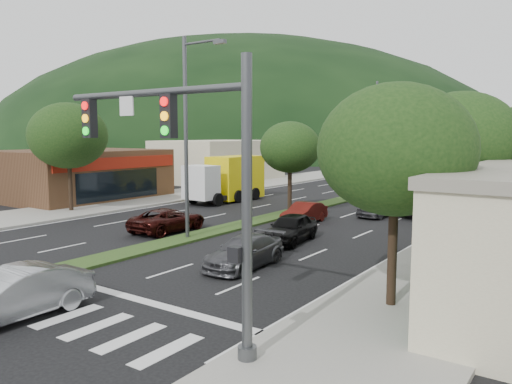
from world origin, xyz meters
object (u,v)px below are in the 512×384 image
Objects in this scene: suv_maroon at (168,220)px; tree_r_c at (494,144)px; tree_r_b at (461,140)px; streetlight_mid at (378,131)px; traffic_signal at (192,161)px; motorhome at (437,187)px; tree_r_a at (396,150)px; tree_med_far at (414,137)px; sedan_silver at (15,294)px; tree_med_near at (290,147)px; car_queue_e at (379,206)px; tree_l_a at (68,136)px; car_queue_d at (415,198)px; streetlight_near at (189,128)px; car_queue_c at (304,213)px; box_truck at (228,180)px; car_queue_a at (290,228)px; car_queue_b at (245,252)px.

tree_r_c is at bearing -143.57° from suv_maroon.
streetlight_mid reaches higher than tree_r_b.
traffic_signal reaches higher than motorhome.
tree_r_c is (0.00, 16.00, -0.07)m from tree_r_a.
tree_r_a is at bearing -77.90° from motorhome.
tree_med_far is 47.29m from sedan_silver.
tree_med_near is 0.60× the size of streetlight_mid.
streetlight_mid is at bearing 116.96° from car_queue_e.
tree_med_near is at bearing 32.62° from tree_l_a.
car_queue_d is 2.50m from motorhome.
motorhome is at bearing 64.32° from streetlight_near.
tree_r_c is 0.89× the size of tree_l_a.
tree_med_near reaches higher than car_queue_c.
tree_med_far is (-9.03, 45.54, 0.36)m from traffic_signal.
streetlight_mid is 2.53× the size of car_queue_e.
tree_r_a reaches higher than suv_maroon.
tree_l_a reaches higher than box_truck.
car_queue_a is 0.97× the size of car_queue_b.
car_queue_e reaches higher than car_queue_c.
tree_r_c is at bearing 90.00° from tree_r_a.
car_queue_b is 0.58× the size of box_truck.
suv_maroon is (-2.45, -24.10, -4.94)m from streetlight_mid.
traffic_signal is 27.35m from car_queue_d.
tree_r_b is at bearing -70.66° from motorhome.
motorhome is (10.16, 15.12, 1.11)m from suv_maroon.
car_queue_d is at bearing 39.63° from tree_l_a.
tree_r_c is (0.00, 8.00, -0.29)m from tree_r_b.
tree_r_c is 17.57m from streetlight_mid.
tree_med_near is 1.43× the size of car_queue_b.
suv_maroon is 1.17× the size of car_queue_e.
tree_r_b is 1.64× the size of car_queue_b.
car_queue_b is at bearing 168.13° from tree_r_a.
car_queue_a is 5.08m from car_queue_b.
car_queue_e is at bearing 24.00° from tree_med_near.
suv_maroon is (-14.24, -3.10, -4.40)m from tree_r_b.
tree_med_near is 1.12× the size of car_queue_d.
car_queue_e is (5.31, -23.63, -4.33)m from tree_med_far.
car_queue_c is (-2.01, 5.00, -0.08)m from car_queue_a.
car_queue_d is (-5.94, 5.37, -4.00)m from tree_r_c.
tree_r_a is 1.50× the size of sedan_silver.
car_queue_c is (4.85, 6.46, -0.02)m from suv_maroon.
tree_l_a is 1.76× the size of car_queue_a.
car_queue_e is at bearing 99.63° from traffic_signal.
car_queue_b is at bearing 76.13° from sedan_silver.
tree_r_a is at bearing 141.17° from box_truck.
traffic_signal is 0.81× the size of motorhome.
car_queue_a is 10.02m from car_queue_e.
box_truck is (-5.02, 11.76, 1.03)m from suv_maroon.
car_queue_c is at bearing 92.62° from sedan_silver.
car_queue_b is (-6.49, 1.37, -4.21)m from tree_r_a.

